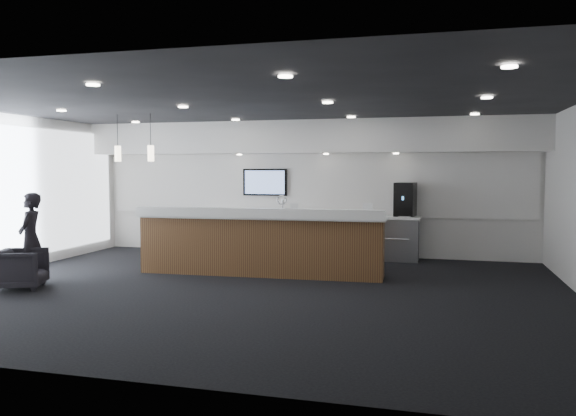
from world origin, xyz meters
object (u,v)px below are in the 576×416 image
(service_counter, at_px, (260,244))
(armchair, at_px, (22,269))
(coffee_machine, at_px, (405,199))
(lounge_guest, at_px, (31,238))

(service_counter, relative_size, armchair, 6.40)
(service_counter, relative_size, coffee_machine, 6.43)
(armchair, xyz_separation_m, lounge_guest, (-0.17, 0.44, 0.45))
(service_counter, distance_m, lounge_guest, 3.98)
(lounge_guest, bearing_deg, service_counter, 96.54)
(armchair, height_order, lounge_guest, lounge_guest)
(armchair, bearing_deg, coffee_machine, -75.57)
(service_counter, distance_m, coffee_machine, 3.51)
(service_counter, xyz_separation_m, coffee_machine, (2.50, 2.36, 0.73))
(lounge_guest, bearing_deg, coffee_machine, 104.81)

